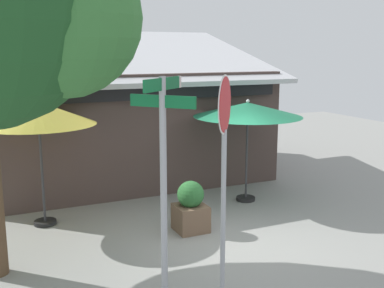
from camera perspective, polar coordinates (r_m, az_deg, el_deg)
The scene contains 7 objects.
ground_plane at distance 8.87m, azimuth 3.98°, elevation -11.87°, with size 28.00×28.00×0.10m, color gray.
cafe_building at distance 13.17m, azimuth -8.67°, elevation 2.95°, with size 7.70×5.36×4.05m.
street_sign_post at distance 6.18m, azimuth -3.50°, elevation -2.85°, with size 0.77×0.73×3.12m.
stop_sign at distance 6.32m, azimuth 3.93°, elevation -0.08°, with size 0.52×0.62×3.13m.
patio_umbrella_mustard_left at distance 9.47m, azimuth -18.23°, elevation 3.48°, with size 2.21×2.21×2.55m.
patio_umbrella_forest_green_center at distance 10.62m, azimuth 6.80°, elevation 4.10°, with size 2.47×2.47×2.37m.
sidewalk_planter at distance 9.09m, azimuth -0.17°, elevation -7.77°, with size 0.59×0.59×0.99m.
Camera 1 is at (-3.91, -7.15, 3.44)m, focal length 43.75 mm.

